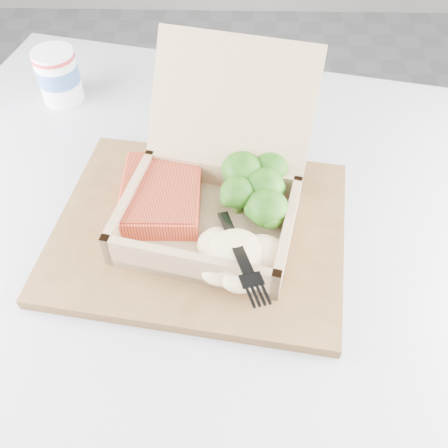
{
  "coord_description": "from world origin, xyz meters",
  "views": [
    {
      "loc": [
        -0.53,
        -0.48,
        1.22
      ],
      "look_at": [
        -0.54,
        -0.12,
        0.8
      ],
      "focal_mm": 40.0,
      "sensor_mm": 36.0,
      "label": 1
    }
  ],
  "objects_px": {
    "serving_tray": "(200,230)",
    "paper_cup": "(58,74)",
    "cafe_table": "(202,347)",
    "takeout_container": "(216,182)"
  },
  "relations": [
    {
      "from": "serving_tray",
      "to": "paper_cup",
      "type": "height_order",
      "value": "paper_cup"
    },
    {
      "from": "cafe_table",
      "to": "takeout_container",
      "type": "bearing_deg",
      "value": 76.78
    },
    {
      "from": "cafe_table",
      "to": "paper_cup",
      "type": "bearing_deg",
      "value": 125.25
    },
    {
      "from": "cafe_table",
      "to": "paper_cup",
      "type": "distance_m",
      "value": 0.46
    },
    {
      "from": "serving_tray",
      "to": "takeout_container",
      "type": "bearing_deg",
      "value": 59.54
    },
    {
      "from": "cafe_table",
      "to": "serving_tray",
      "type": "height_order",
      "value": "serving_tray"
    },
    {
      "from": "serving_tray",
      "to": "paper_cup",
      "type": "xyz_separation_m",
      "value": [
        -0.23,
        0.27,
        0.04
      ]
    },
    {
      "from": "serving_tray",
      "to": "paper_cup",
      "type": "relative_size",
      "value": 4.24
    },
    {
      "from": "cafe_table",
      "to": "serving_tray",
      "type": "xyz_separation_m",
      "value": [
        0.0,
        0.05,
        0.2
      ]
    },
    {
      "from": "cafe_table",
      "to": "serving_tray",
      "type": "bearing_deg",
      "value": 88.97
    }
  ]
}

